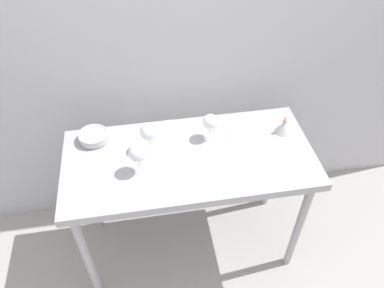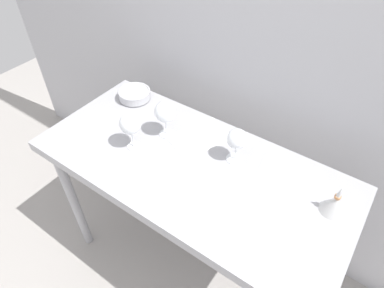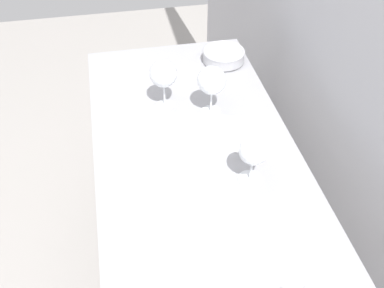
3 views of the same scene
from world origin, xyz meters
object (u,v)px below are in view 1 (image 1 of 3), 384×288
at_px(wine_glass_near_left, 138,153).
at_px(tasting_sheet_upper, 241,133).
at_px(wine_glass_far_left, 149,132).
at_px(tasting_sheet_lower, 174,138).
at_px(wine_glass_far_right, 210,122).
at_px(decanter_funnel, 284,127).
at_px(tasting_bowl, 93,136).

height_order(wine_glass_near_left, tasting_sheet_upper, wine_glass_near_left).
distance_m(wine_glass_near_left, tasting_sheet_upper, 0.66).
bearing_deg(wine_glass_far_left, tasting_sheet_lower, 25.91).
bearing_deg(wine_glass_far_right, tasting_sheet_upper, 1.12).
height_order(wine_glass_far_left, tasting_sheet_lower, wine_glass_far_left).
distance_m(wine_glass_near_left, decanter_funnel, 0.88).
xyz_separation_m(wine_glass_near_left, tasting_sheet_lower, (0.21, 0.22, -0.13)).
xyz_separation_m(wine_glass_far_left, decanter_funnel, (0.79, 0.02, -0.09)).
bearing_deg(tasting_bowl, tasting_sheet_upper, -5.52).
relative_size(wine_glass_near_left, tasting_sheet_lower, 0.67).
distance_m(tasting_sheet_upper, decanter_funnel, 0.25).
xyz_separation_m(tasting_sheet_lower, decanter_funnel, (0.64, -0.05, 0.04)).
distance_m(wine_glass_far_right, decanter_funnel, 0.44).
relative_size(wine_glass_near_left, decanter_funnel, 1.40).
distance_m(wine_glass_far_left, wine_glass_far_right, 0.35).
distance_m(wine_glass_far_right, tasting_bowl, 0.68).
bearing_deg(wine_glass_far_right, wine_glass_far_left, -173.35).
relative_size(wine_glass_far_left, wine_glass_near_left, 1.00).
distance_m(tasting_sheet_upper, tasting_sheet_lower, 0.40).
relative_size(wine_glass_far_left, wine_glass_far_right, 1.11).
height_order(wine_glass_far_right, tasting_sheet_upper, wine_glass_far_right).
relative_size(wine_glass_far_left, tasting_sheet_upper, 0.81).
xyz_separation_m(tasting_sheet_lower, tasting_bowl, (-0.46, 0.06, 0.03)).
xyz_separation_m(tasting_sheet_upper, tasting_bowl, (-0.86, 0.08, 0.03)).
bearing_deg(tasting_sheet_lower, tasting_sheet_upper, 19.83).
distance_m(tasting_sheet_lower, tasting_bowl, 0.47).
distance_m(wine_glass_near_left, tasting_bowl, 0.39).
relative_size(wine_glass_far_left, tasting_sheet_lower, 0.67).
xyz_separation_m(wine_glass_far_left, wine_glass_far_right, (0.35, 0.04, -0.01)).
bearing_deg(tasting_bowl, wine_glass_far_left, -21.79).
bearing_deg(tasting_sheet_upper, tasting_bowl, 166.61).
bearing_deg(tasting_sheet_upper, tasting_sheet_lower, 168.55).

